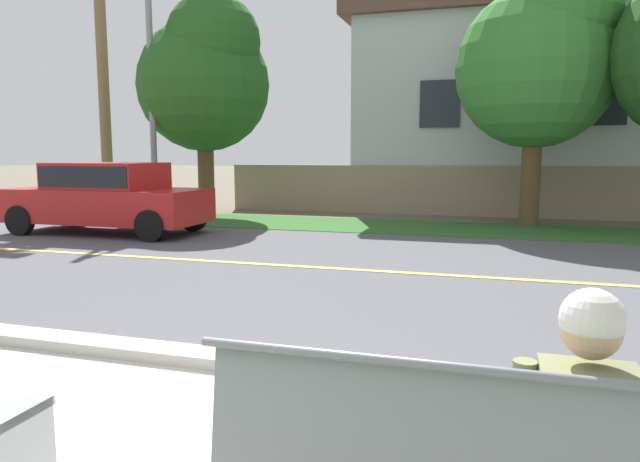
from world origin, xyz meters
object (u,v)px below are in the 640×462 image
shade_tree_far_left (206,75)px  car_red_near (108,194)px  seated_person_olive (581,431)px  streetlamp (155,65)px  shade_tree_left (542,56)px

shade_tree_far_left → car_red_near: bearing=-96.9°
car_red_near → shade_tree_far_left: (0.46, 3.79, 2.99)m
seated_person_olive → car_red_near: car_red_near is taller
streetlamp → shade_tree_far_left: size_ratio=1.19×
car_red_near → shade_tree_far_left: shade_tree_far_left is taller
seated_person_olive → streetlamp: size_ratio=0.18×
shade_tree_far_left → shade_tree_left: bearing=1.8°
seated_person_olive → shade_tree_left: shade_tree_left is taller
streetlamp → shade_tree_left: bearing=7.8°
shade_tree_far_left → shade_tree_left: (8.54, 0.27, 0.14)m
shade_tree_far_left → seated_person_olive: bearing=-56.7°
seated_person_olive → car_red_near: size_ratio=0.29×
streetlamp → shade_tree_left: 9.55m
car_red_near → streetlamp: size_ratio=0.61×
seated_person_olive → car_red_near: bearing=135.2°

